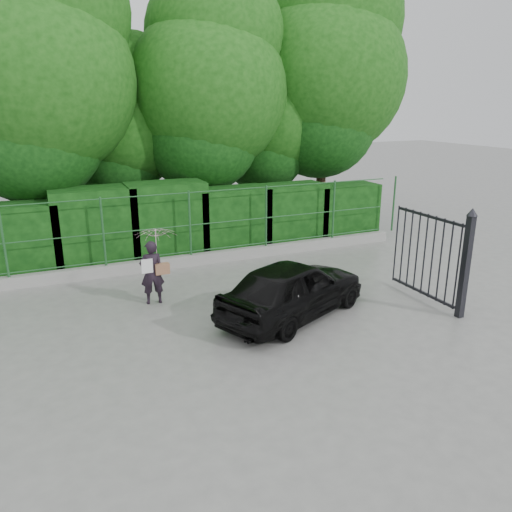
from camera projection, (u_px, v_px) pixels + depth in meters
name	position (u px, v px, depth m)	size (l,w,h in m)	color
ground	(238.00, 332.00, 9.90)	(80.00, 80.00, 0.00)	gray
kerb	(177.00, 262.00, 13.80)	(14.00, 0.25, 0.30)	#9E9E99
fence	(184.00, 224.00, 13.57)	(14.13, 0.06, 1.80)	#23582B
hedge	(165.00, 225.00, 14.40)	(14.20, 1.20, 2.21)	black
trees	(179.00, 94.00, 15.75)	(17.10, 6.15, 8.08)	black
gate	(449.00, 258.00, 10.69)	(0.22, 2.33, 2.36)	black
woman	(155.00, 254.00, 11.10)	(0.91, 0.93, 1.73)	black
car	(293.00, 288.00, 10.48)	(1.48, 3.69, 1.26)	black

